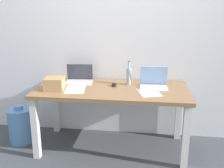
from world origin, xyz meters
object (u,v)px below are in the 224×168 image
object	(u,v)px
desk	(112,96)
computer_mouse	(114,85)
laptop_left	(79,79)
laptop_right	(154,84)
beer_bottle	(129,75)
water_cooler_jug	(20,125)
cardboard_box	(54,84)

from	to	relation	value
desk	computer_mouse	distance (m)	0.15
laptop_left	computer_mouse	bearing A→B (deg)	-13.09
laptop_right	beer_bottle	world-z (taller)	beer_bottle
beer_bottle	water_cooler_jug	distance (m)	1.46
laptop_left	beer_bottle	xyz separation A→B (m)	(0.60, -0.01, 0.06)
desk	cardboard_box	size ratio (longest dim) A/B	8.39
laptop_left	desk	bearing A→B (deg)	-24.77
desk	cardboard_box	world-z (taller)	cardboard_box
laptop_left	laptop_right	distance (m)	0.89
computer_mouse	desk	bearing A→B (deg)	-105.10
laptop_left	beer_bottle	size ratio (longest dim) A/B	1.20
laptop_left	computer_mouse	size ratio (longest dim) A/B	3.32
desk	cardboard_box	distance (m)	0.65
laptop_left	beer_bottle	world-z (taller)	beer_bottle
beer_bottle	cardboard_box	xyz separation A→B (m)	(-0.80, -0.31, -0.04)
laptop_left	cardboard_box	xyz separation A→B (m)	(-0.20, -0.32, 0.02)
desk	water_cooler_jug	xyz separation A→B (m)	(-1.13, -0.01, -0.42)
laptop_left	laptop_right	size ratio (longest dim) A/B	1.08
desk	laptop_right	world-z (taller)	laptop_right
beer_bottle	cardboard_box	size ratio (longest dim) A/B	1.37
computer_mouse	laptop_right	bearing A→B (deg)	-9.33
water_cooler_jug	laptop_right	bearing A→B (deg)	3.21
laptop_left	cardboard_box	world-z (taller)	laptop_left
laptop_left	laptop_right	world-z (taller)	laptop_right
beer_bottle	water_cooler_jug	bearing A→B (deg)	-171.36
laptop_left	water_cooler_jug	bearing A→B (deg)	-163.27
desk	beer_bottle	bearing A→B (deg)	46.39
laptop_right	beer_bottle	xyz separation A→B (m)	(-0.29, 0.11, 0.06)
computer_mouse	water_cooler_jug	size ratio (longest dim) A/B	0.21
cardboard_box	laptop_right	bearing A→B (deg)	10.50
desk	laptop_right	size ratio (longest dim) A/B	5.51
desk	laptop_left	xyz separation A→B (m)	(-0.43, 0.20, 0.14)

